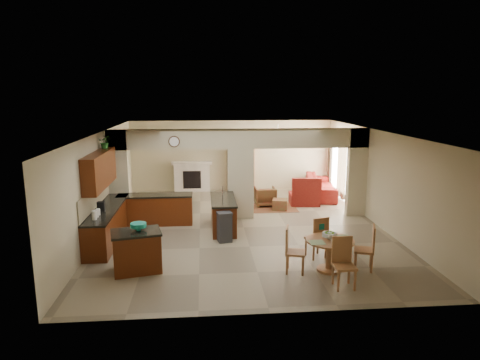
{
  "coord_description": "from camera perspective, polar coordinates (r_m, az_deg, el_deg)",
  "views": [
    {
      "loc": [
        -1.15,
        -11.94,
        3.88
      ],
      "look_at": [
        -0.08,
        0.3,
        1.36
      ],
      "focal_mm": 32.0,
      "sensor_mm": 36.0,
      "label": 1
    }
  ],
  "objects": [
    {
      "name": "partition_header",
      "position": [
        13.07,
        0.08,
        5.52
      ],
      "size": [
        8.0,
        0.25,
        0.6
      ],
      "primitive_type": "cube",
      "color": "#BEAE8B",
      "rests_on": "partition_center_pier"
    },
    {
      "name": "shelving_unit",
      "position": [
        17.09,
        0.12,
        1.54
      ],
      "size": [
        1.0,
        0.32,
        1.8
      ],
      "primitive_type": "cube",
      "color": "olive",
      "rests_on": "floor"
    },
    {
      "name": "fireplace",
      "position": [
        17.09,
        -6.41,
        0.49
      ],
      "size": [
        1.6,
        0.35,
        1.2
      ],
      "color": "beige",
      "rests_on": "floor"
    },
    {
      "name": "ceiling_fan",
      "position": [
        15.23,
        5.08,
        6.56
      ],
      "size": [
        1.0,
        1.0,
        0.1
      ],
      "primitive_type": "cylinder",
      "color": "white",
      "rests_on": "ceiling"
    },
    {
      "name": "chair_west",
      "position": [
        9.51,
        6.9,
        -8.96
      ],
      "size": [
        0.51,
        0.51,
        1.02
      ],
      "rotation": [
        0.0,
        0.0,
        1.31
      ],
      "color": "olive",
      "rests_on": "floor"
    },
    {
      "name": "wall_back",
      "position": [
        17.16,
        -1.1,
        3.27
      ],
      "size": [
        8.0,
        0.0,
        8.0
      ],
      "primitive_type": "plane",
      "rotation": [
        1.57,
        0.0,
        0.0
      ],
      "color": "#BEAE8B",
      "rests_on": "floor"
    },
    {
      "name": "teal_bowl",
      "position": [
        9.68,
        -13.39,
        -6.07
      ],
      "size": [
        0.35,
        0.35,
        0.16
      ],
      "primitive_type": "cylinder",
      "color": "#138671",
      "rests_on": "kitchen_island"
    },
    {
      "name": "upper_cabinets",
      "position": [
        11.62,
        -18.21,
        1.29
      ],
      "size": [
        0.35,
        2.4,
        0.9
      ],
      "primitive_type": "cube",
      "color": "#471A08",
      "rests_on": "wall_left"
    },
    {
      "name": "sofa",
      "position": [
        16.56,
        10.72,
        -0.79
      ],
      "size": [
        2.84,
        1.56,
        0.78
      ],
      "primitive_type": "imported",
      "rotation": [
        0.0,
        0.0,
        1.37
      ],
      "color": "maroon",
      "rests_on": "floor"
    },
    {
      "name": "partition_center_pier",
      "position": [
        13.29,
        0.08,
        -0.5
      ],
      "size": [
        0.8,
        0.25,
        2.2
      ],
      "primitive_type": "cube",
      "color": "#BEAE8B",
      "rests_on": "floor"
    },
    {
      "name": "chair_north",
      "position": [
        10.35,
        10.39,
        -7.34
      ],
      "size": [
        0.53,
        0.53,
        1.02
      ],
      "rotation": [
        0.0,
        0.0,
        3.47
      ],
      "color": "olive",
      "rests_on": "floor"
    },
    {
      "name": "peninsula",
      "position": [
        12.33,
        -2.25,
        -4.55
      ],
      "size": [
        0.7,
        1.85,
        0.91
      ],
      "color": "#471A08",
      "rests_on": "floor"
    },
    {
      "name": "chair_south",
      "position": [
        9.04,
        13.59,
        -10.34
      ],
      "size": [
        0.43,
        0.44,
        1.02
      ],
      "rotation": [
        0.0,
        0.0,
        0.02
      ],
      "color": "olive",
      "rests_on": "floor"
    },
    {
      "name": "kitchen_counter",
      "position": [
        12.36,
        -14.68,
        -4.84
      ],
      "size": [
        2.52,
        3.29,
        1.48
      ],
      "color": "#471A08",
      "rests_on": "floor"
    },
    {
      "name": "window_a",
      "position": [
        15.37,
        14.55,
        1.16
      ],
      "size": [
        0.02,
        0.9,
        1.9
      ],
      "primitive_type": "cube",
      "color": "white",
      "rests_on": "wall_right"
    },
    {
      "name": "wall_front",
      "position": [
        7.46,
        4.19,
        -7.86
      ],
      "size": [
        8.0,
        0.0,
        8.0
      ],
      "primitive_type": "plane",
      "rotation": [
        -1.57,
        0.0,
        0.0
      ],
      "color": "#BEAE8B",
      "rests_on": "floor"
    },
    {
      "name": "drape_a_left",
      "position": [
        14.8,
        15.17,
        0.74
      ],
      "size": [
        0.1,
        0.28,
        2.3
      ],
      "primitive_type": "cube",
      "color": "#441B1B",
      "rests_on": "wall_right"
    },
    {
      "name": "partition_left_pier",
      "position": [
        13.42,
        -15.86,
        0.49
      ],
      "size": [
        0.6,
        0.25,
        2.8
      ],
      "primitive_type": "cube",
      "color": "#BEAE8B",
      "rests_on": "floor"
    },
    {
      "name": "chaise",
      "position": [
        15.28,
        8.53,
        -2.49
      ],
      "size": [
        1.06,
        0.89,
        0.4
      ],
      "primitive_type": "cube",
      "rotation": [
        0.0,
        0.0,
        -0.07
      ],
      "color": "maroon",
      "rests_on": "floor"
    },
    {
      "name": "trash_can",
      "position": [
        11.35,
        -2.08,
        -6.42
      ],
      "size": [
        0.41,
        0.37,
        0.74
      ],
      "primitive_type": "cube",
      "rotation": [
        0.0,
        0.0,
        0.22
      ],
      "color": "#2B2B2D",
      "rests_on": "floor"
    },
    {
      "name": "drape_b_left",
      "position": [
        16.38,
        13.15,
        1.86
      ],
      "size": [
        0.1,
        0.28,
        2.3
      ],
      "primitive_type": "cube",
      "color": "#441B1B",
      "rests_on": "wall_right"
    },
    {
      "name": "plant",
      "position": [
        12.31,
        -17.56,
        4.86
      ],
      "size": [
        0.35,
        0.31,
        0.37
      ],
      "primitive_type": "imported",
      "rotation": [
        0.0,
        0.0,
        0.08
      ],
      "color": "#154D14",
      "rests_on": "upper_cabinets"
    },
    {
      "name": "armchair",
      "position": [
        14.95,
        3.38,
        -2.18
      ],
      "size": [
        0.72,
        0.74,
        0.66
      ],
      "primitive_type": "imported",
      "rotation": [
        0.0,
        0.0,
        3.16
      ],
      "color": "maroon",
      "rests_on": "floor"
    },
    {
      "name": "rug",
      "position": [
        14.75,
        4.36,
        -3.68
      ],
      "size": [
        1.6,
        1.3,
        0.01
      ],
      "primitive_type": "cube",
      "color": "brown",
      "rests_on": "floor"
    },
    {
      "name": "wall_left",
      "position": [
        12.52,
        -18.04,
        -0.41
      ],
      "size": [
        0.0,
        10.0,
        10.0
      ],
      "primitive_type": "plane",
      "rotation": [
        1.57,
        0.0,
        1.57
      ],
      "color": "#BEAE8B",
      "rests_on": "floor"
    },
    {
      "name": "wall_right",
      "position": [
        13.24,
        18.0,
        0.21
      ],
      "size": [
        0.0,
        10.0,
        10.0
      ],
      "primitive_type": "plane",
      "rotation": [
        1.57,
        0.0,
        -1.57
      ],
      "color": "#BEAE8B",
      "rests_on": "floor"
    },
    {
      "name": "fruit_bowl",
      "position": [
        9.66,
        11.82,
        -7.24
      ],
      "size": [
        0.31,
        0.31,
        0.17
      ],
      "primitive_type": "cylinder",
      "color": "#62A222",
      "rests_on": "dining_table"
    },
    {
      "name": "ottoman",
      "position": [
        14.51,
        5.34,
        -3.25
      ],
      "size": [
        0.59,
        0.59,
        0.36
      ],
      "primitive_type": "cube",
      "rotation": [
        0.0,
        0.0,
        -0.24
      ],
      "color": "maroon",
      "rests_on": "floor"
    },
    {
      "name": "glazed_door",
      "position": [
        16.18,
        13.53,
        1.19
      ],
      "size": [
        0.02,
        0.7,
        2.1
      ],
      "primitive_type": "cube",
      "color": "white",
      "rests_on": "wall_right"
    },
    {
      "name": "window_b",
      "position": [
        16.96,
        12.66,
        2.2
      ],
      "size": [
        0.02,
        0.9,
        1.9
      ],
      "primitive_type": "cube",
      "color": "white",
      "rests_on": "wall_right"
    },
    {
      "name": "chair_east",
      "position": [
        9.96,
        16.71,
        -8.44
      ],
      "size": [
        0.53,
        0.53,
        1.02
      ],
      "rotation": [
        0.0,
        0.0,
        4.38
      ],
      "color": "olive",
      "rests_on": "floor"
    },
    {
      "name": "drape_a_right",
      "position": [
        15.91,
        13.7,
        1.55
      ],
      "size": [
        0.1,
        0.28,
        2.3
      ],
      "primitive_type": "cube",
      "color": "#441B1B",
      "rests_on": "wall_right"
    },
    {
      "name": "drape_b_right",
      "position": [
        17.51,
        11.94,
        2.52
      ],
      "size": [
        0.1,
        0.28,
        2.3
      ],
      "primitive_type": "cube",
      "color": "#441B1B",
      "rests_on": "wall_right"
    },
    {
      "name": "dining_table",
      "position": [
        9.72,
        11.87,
        -9.11
      ],
      "size": [
        1.06,
        1.06,
        0.72
      ],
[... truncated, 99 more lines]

